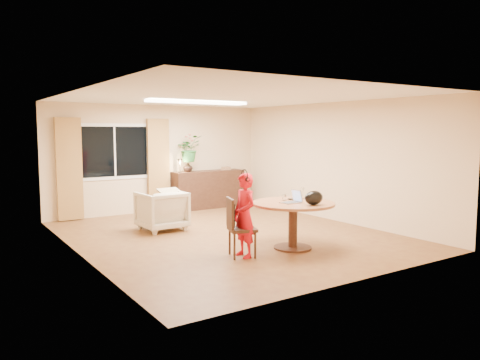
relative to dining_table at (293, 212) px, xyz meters
The scene contains 24 objects.
floor 1.62m from the dining_table, 104.10° to the left, with size 6.50×6.50×0.00m, color brown.
ceiling 2.48m from the dining_table, 104.10° to the left, with size 6.50×6.50×0.00m, color white.
wall_back 4.76m from the dining_table, 94.43° to the left, with size 5.50×5.50×0.00m, color #D7B68C.
wall_left 3.50m from the dining_table, 155.07° to the left, with size 6.50×6.50×0.00m, color #D7B68C.
wall_right 2.87m from the dining_table, 31.24° to the left, with size 6.50×6.50×0.00m, color #D7B68C.
window 4.98m from the dining_table, 107.37° to the left, with size 1.70×0.03×1.30m.
curtain_left 5.27m from the dining_table, 118.64° to the left, with size 0.55×0.08×2.25m, color brown.
curtain_right 4.65m from the dining_table, 95.14° to the left, with size 0.55×0.08×2.25m, color brown.
ceiling_panel 3.31m from the dining_table, 97.82° to the left, with size 2.20×0.35×0.05m, color white.
dining_table is the anchor object (origin of this frame).
dining_chair 1.00m from the dining_table, behind, with size 0.45×0.41×0.94m, color black, non-canonical shape.
child 0.97m from the dining_table, behind, with size 0.32×0.48×1.32m, color #B50D0E.
laptop 0.29m from the dining_table, 160.69° to the right, with size 0.34×0.22×0.22m, color #B7B7BC, non-canonical shape.
tumbler 0.34m from the dining_table, 85.90° to the left, with size 0.07×0.07×0.10m, color white, non-canonical shape.
wine_glass 0.53m from the dining_table, 29.18° to the left, with size 0.07×0.07×0.21m, color white, non-canonical shape.
pot_lid 0.38m from the dining_table, 49.25° to the left, with size 0.21×0.21×0.03m, color white, non-canonical shape.
handbag 0.50m from the dining_table, 76.38° to the right, with size 0.35×0.20×0.23m, color black, non-canonical shape.
armchair 2.88m from the dining_table, 115.46° to the left, with size 0.84×0.87×0.79m, color #BCAF95.
throw 2.78m from the dining_table, 111.30° to the left, with size 0.45×0.55×0.03m, color beige, non-canonical shape.
sideboard 4.55m from the dining_table, 78.69° to the left, with size 1.92×0.47×0.96m, color black.
vase 4.49m from the dining_table, 86.03° to the left, with size 0.24×0.24×0.25m, color black.
bouquet 4.56m from the dining_table, 85.56° to the left, with size 0.59×0.51×0.66m, color #336C28.
book_stack 4.70m from the dining_table, 72.25° to the left, with size 0.21×0.16×0.09m, color #896346, non-canonical shape.
desk_lamp 4.44m from the dining_table, 89.10° to the left, with size 0.14×0.14×0.35m, color black, non-canonical shape.
Camera 1 is at (-4.63, -7.42, 1.98)m, focal length 35.00 mm.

